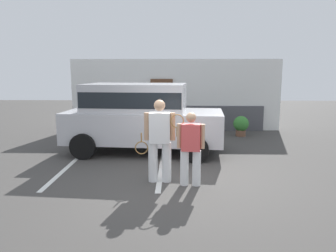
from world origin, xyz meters
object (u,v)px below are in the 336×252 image
tennis_player_woman (190,148)px  potted_plant_by_porch (241,125)px  parked_suv (141,114)px  tennis_player_man (159,140)px

tennis_player_woman → potted_plant_by_porch: 5.80m
parked_suv → tennis_player_woman: bearing=-59.7°
tennis_player_man → tennis_player_woman: 0.71m
tennis_player_man → parked_suv: bearing=-75.3°
tennis_player_man → potted_plant_by_porch: 5.89m
tennis_player_woman → parked_suv: bearing=-59.7°
potted_plant_by_porch → tennis_player_woman: bearing=-111.7°
tennis_player_man → potted_plant_by_porch: bearing=-118.6°
tennis_player_woman → potted_plant_by_porch: size_ratio=2.08×
parked_suv → tennis_player_woman: size_ratio=3.01×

